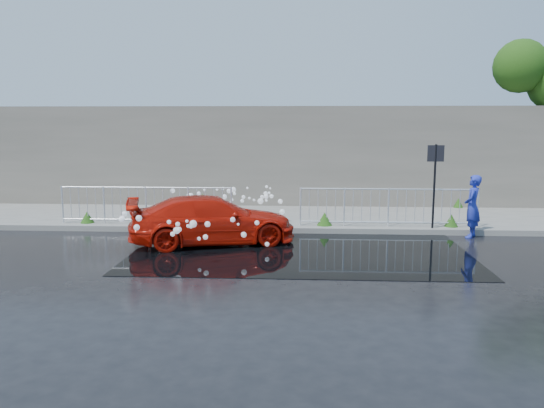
% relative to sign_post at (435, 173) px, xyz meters
% --- Properties ---
extents(ground, '(90.00, 90.00, 0.00)m').
position_rel_sign_post_xyz_m(ground, '(-4.20, -3.10, -1.72)').
color(ground, black).
rests_on(ground, ground).
extents(pavement, '(30.00, 4.00, 0.15)m').
position_rel_sign_post_xyz_m(pavement, '(-4.20, 1.90, -1.65)').
color(pavement, '#60615D').
rests_on(pavement, ground).
extents(curb, '(30.00, 0.25, 0.16)m').
position_rel_sign_post_xyz_m(curb, '(-4.20, -0.10, -1.64)').
color(curb, '#60615D').
rests_on(curb, ground).
extents(retaining_wall, '(30.00, 0.60, 3.50)m').
position_rel_sign_post_xyz_m(retaining_wall, '(-4.20, 4.10, 0.18)').
color(retaining_wall, '#5F5A50').
rests_on(retaining_wall, pavement).
extents(puddle, '(8.00, 5.00, 0.01)m').
position_rel_sign_post_xyz_m(puddle, '(-3.70, -2.10, -1.72)').
color(puddle, black).
rests_on(puddle, ground).
extents(sign_post, '(0.45, 0.06, 2.50)m').
position_rel_sign_post_xyz_m(sign_post, '(0.00, 0.00, 0.00)').
color(sign_post, black).
rests_on(sign_post, ground).
extents(railing_left, '(5.05, 0.05, 1.10)m').
position_rel_sign_post_xyz_m(railing_left, '(-8.20, 0.25, -0.99)').
color(railing_left, silver).
rests_on(railing_left, pavement).
extents(railing_right, '(5.05, 0.05, 1.10)m').
position_rel_sign_post_xyz_m(railing_right, '(-1.20, 0.25, -0.99)').
color(railing_right, silver).
rests_on(railing_right, pavement).
extents(weeds, '(12.17, 3.93, 0.42)m').
position_rel_sign_post_xyz_m(weeds, '(-4.39, 1.46, -1.39)').
color(weeds, '#1A4211').
rests_on(weeds, pavement).
extents(water_spray, '(3.65, 5.59, 1.07)m').
position_rel_sign_post_xyz_m(water_spray, '(-5.98, -0.50, -0.96)').
color(water_spray, white).
rests_on(water_spray, ground).
extents(red_car, '(4.54, 2.83, 1.23)m').
position_rel_sign_post_xyz_m(red_car, '(-5.96, -1.51, -1.11)').
color(red_car, '#B81407').
rests_on(red_car, ground).
extents(person, '(0.64, 0.74, 1.70)m').
position_rel_sign_post_xyz_m(person, '(0.93, -0.42, -0.87)').
color(person, '#2330B0').
rests_on(person, ground).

